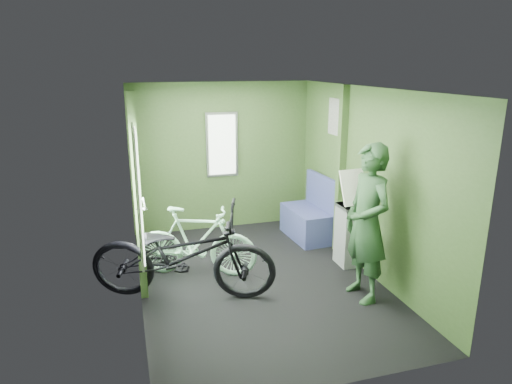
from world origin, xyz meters
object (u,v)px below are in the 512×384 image
bicycle_black (185,298)px  passenger (367,223)px  waste_box (348,235)px  bench_seat (309,220)px  bicycle_mint (197,275)px

bicycle_black → passenger: size_ratio=1.17×
passenger → waste_box: (0.24, 0.85, -0.48)m
waste_box → passenger: bearing=-105.6°
bicycle_black → bench_seat: size_ratio=2.15×
bicycle_black → waste_box: bearing=-62.5°
bicycle_mint → passenger: passenger is taller
bicycle_mint → bicycle_black: bearing=178.5°
bicycle_mint → bench_seat: 2.03m
bicycle_black → waste_box: (2.19, 0.33, 0.41)m
waste_box → bench_seat: bench_seat is taller
passenger → bench_seat: bearing=171.2°
bicycle_black → passenger: (1.95, -0.52, 0.89)m
bicycle_black → waste_box: size_ratio=2.53×
bicycle_black → waste_box: waste_box is taller
bench_seat → waste_box: bearing=-87.8°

